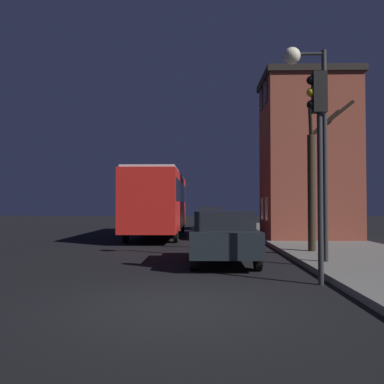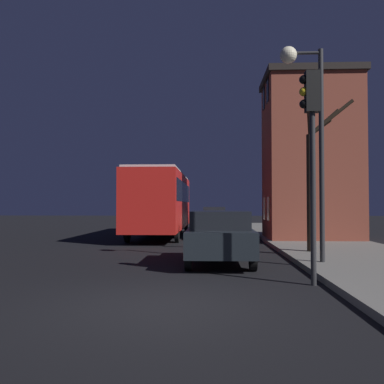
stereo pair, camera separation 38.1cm
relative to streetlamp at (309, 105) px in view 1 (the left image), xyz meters
name	(u,v)px [view 1 (the left image)]	position (x,y,z in m)	size (l,w,h in m)	color
ground_plane	(174,305)	(-3.51, -4.58, -4.55)	(120.00, 120.00, 0.00)	black
brick_building	(308,156)	(2.09, 8.61, -0.48)	(4.41, 3.89, 7.80)	brown
streetlamp	(309,105)	(0.00, 0.00, 0.00)	(1.21, 0.48, 6.05)	#28282B
traffic_light	(318,132)	(-0.47, -2.66, -1.23)	(0.43, 0.24, 4.66)	#28282B
bare_tree	(314,178)	(0.83, 2.71, -1.90)	(1.65, 0.89, 5.14)	#2D2319
bus	(159,199)	(-5.37, 11.16, -2.49)	(2.51, 11.01, 3.45)	red
car_near_lane	(223,236)	(-2.40, 0.59, -3.73)	(1.88, 4.16, 1.56)	black
car_mid_lane	(217,224)	(-2.22, 10.18, -3.82)	(1.88, 3.86, 1.41)	beige
car_far_lane	(210,218)	(-2.44, 18.59, -3.74)	(1.72, 3.94, 1.59)	#B7BABF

